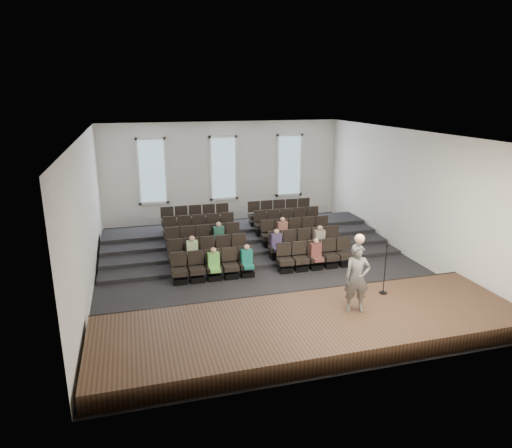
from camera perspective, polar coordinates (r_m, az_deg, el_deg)
The scene contains 14 objects.
ground at distance 17.26m, azimuth 0.72°, elevation -5.52°, with size 14.00×14.00×0.00m, color black.
ceiling at distance 16.09m, azimuth 0.78°, elevation 11.28°, with size 12.00×14.00×0.02m, color white.
wall_back at distance 23.19m, azimuth -4.12°, elevation 6.51°, with size 12.00×0.04×5.00m, color silver.
wall_front at distance 10.27m, azimuth 11.80°, elevation -6.44°, with size 12.00×0.04×5.00m, color silver.
wall_left at distance 15.95m, azimuth -20.50°, elevation 1.04°, with size 0.04×14.00×5.00m, color silver.
wall_right at distance 19.04m, azimuth 18.47°, elevation 3.57°, with size 0.04×14.00×5.00m, color silver.
stage at distance 12.80m, azimuth 7.24°, elevation -12.61°, with size 11.80×3.60×0.50m, color #44301D.
stage_lip at distance 14.26m, azimuth 4.50°, elevation -9.36°, with size 11.80×0.06×0.52m, color black.
risers at distance 20.08m, azimuth -1.80°, elevation -1.77°, with size 11.80×4.80×0.60m.
seating_rows at distance 18.43m, azimuth -0.60°, elevation -1.84°, with size 6.80×4.70×1.67m.
windows at distance 23.09m, azimuth -4.09°, elevation 6.97°, with size 8.44×0.10×3.24m.
audience at distance 17.27m, azimuth 0.43°, elevation -2.64°, with size 5.45×2.64×1.10m.
speaker at distance 12.93m, azimuth 12.52°, elevation -6.61°, with size 0.70×0.46×1.93m, color #5A5855.
mic_stand at distance 14.37m, azimuth 15.72°, elevation -6.64°, with size 0.26×0.26×1.55m.
Camera 1 is at (-4.48, -15.39, 6.40)m, focal length 32.00 mm.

